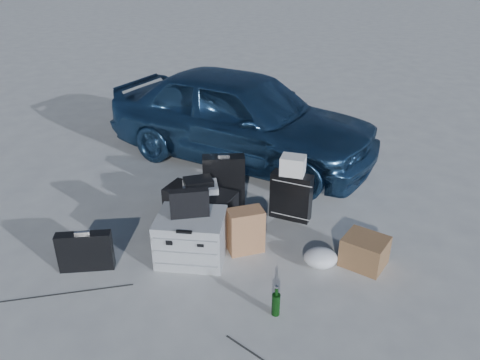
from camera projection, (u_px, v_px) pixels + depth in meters
name	position (u px, v px, depth m)	size (l,w,h in m)	color
ground	(211.00, 274.00, 4.27)	(60.00, 60.00, 0.00)	#B7B7B2
car	(241.00, 116.00, 6.27)	(1.48, 3.68, 1.26)	#2F5885
pelican_case	(191.00, 237.00, 4.40)	(0.62, 0.51, 0.45)	#ACB0B2
laptop_bag	(189.00, 203.00, 4.24)	(0.36, 0.09, 0.27)	black
briefcase	(85.00, 251.00, 4.26)	(0.49, 0.11, 0.38)	black
suitcase_left	(224.00, 181.00, 5.27)	(0.47, 0.17, 0.61)	black
suitcase_right	(291.00, 196.00, 5.03)	(0.44, 0.16, 0.53)	black
white_carton	(293.00, 165.00, 4.88)	(0.25, 0.20, 0.20)	silver
duffel_bag	(200.00, 206.00, 4.99)	(0.76, 0.32, 0.38)	black
flat_box_white	(200.00, 187.00, 4.90)	(0.37, 0.27, 0.06)	silver
flat_box_black	(198.00, 182.00, 4.88)	(0.29, 0.21, 0.06)	black
kraft_bag	(246.00, 231.00, 4.50)	(0.34, 0.20, 0.45)	#A97149
cardboard_box	(365.00, 251.00, 4.34)	(0.38, 0.33, 0.29)	brown
plastic_bag	(321.00, 258.00, 4.34)	(0.31, 0.27, 0.17)	silver
green_bottle	(276.00, 301.00, 3.74)	(0.07, 0.07, 0.27)	black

